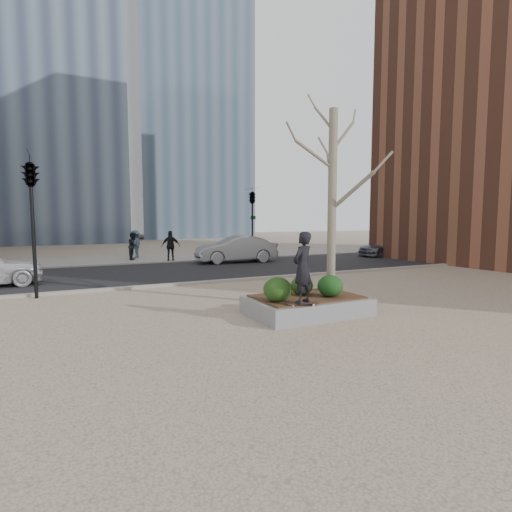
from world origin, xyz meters
name	(u,v)px	position (x,y,z in m)	size (l,w,h in m)	color
ground	(273,318)	(0.00, 0.00, 0.00)	(120.00, 120.00, 0.00)	tan
street	(172,272)	(0.00, 10.00, 0.01)	(60.00, 8.00, 0.02)	black
far_sidewalk	(144,259)	(0.00, 17.00, 0.01)	(60.00, 6.00, 0.02)	gray
planter	(307,306)	(1.00, 0.00, 0.23)	(3.00, 2.00, 0.45)	gray
planter_mulch	(307,297)	(1.00, 0.00, 0.47)	(2.70, 1.70, 0.04)	#382314
sycamore_tree	(333,172)	(2.00, 0.30, 3.79)	(2.80, 2.80, 6.60)	gray
shrub_left	(278,289)	(-0.05, -0.30, 0.79)	(0.71, 0.71, 0.60)	#1C3A12
shrub_middle	(302,285)	(0.96, 0.18, 0.74)	(0.60, 0.60, 0.51)	#1A3F14
shrub_right	(330,286)	(1.49, -0.36, 0.77)	(0.67, 0.67, 0.57)	#143F15
skateboard	(302,304)	(0.32, -0.82, 0.49)	(0.78, 0.20, 0.07)	black
skateboarder	(303,267)	(0.32, -0.82, 1.37)	(0.62, 0.40, 1.69)	black
car_silver	(236,249)	(4.38, 12.38, 0.78)	(1.61, 4.63, 1.53)	gray
car_third	(387,247)	(15.09, 11.47, 0.63)	(1.72, 4.22, 1.22)	#575964
pedestrian_a	(134,246)	(-0.70, 16.41, 0.87)	(0.82, 0.64, 1.69)	black
pedestrian_b	(135,244)	(-0.38, 17.62, 0.92)	(1.15, 0.66, 1.79)	#3B536A
pedestrian_c	(171,246)	(1.14, 14.61, 0.92)	(1.05, 0.44, 1.80)	black
traffic_light_near	(33,227)	(-5.50, 5.60, 2.25)	(0.60, 2.48, 4.50)	black
traffic_light_far	(252,223)	(6.50, 14.60, 2.25)	(0.60, 2.48, 4.50)	black
building_glass_a	(36,32)	(-6.00, 42.00, 22.50)	(16.00, 16.00, 45.00)	slate
building_glass_b	(183,40)	(12.00, 48.00, 27.50)	(15.00, 15.00, 55.00)	slate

